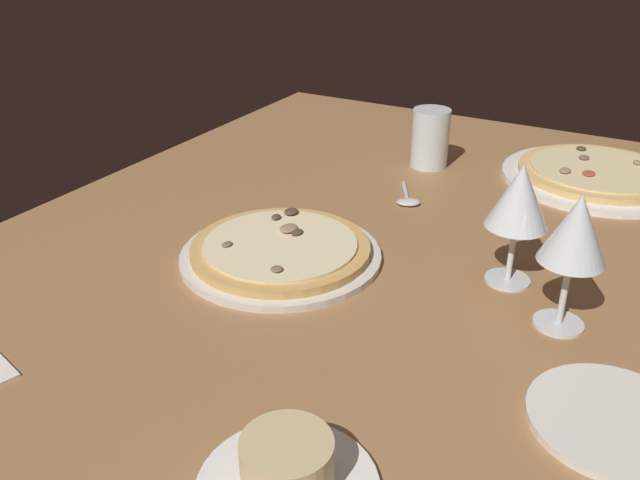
{
  "coord_description": "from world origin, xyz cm",
  "views": [
    {
      "loc": [
        75.79,
        36.06,
        49.88
      ],
      "look_at": [
        2.69,
        -4.9,
        7.0
      ],
      "focal_mm": 37.54,
      "sensor_mm": 36.0,
      "label": 1
    }
  ],
  "objects_px": {
    "pizza_side": "(597,174)",
    "side_plate": "(614,420)",
    "water_glass": "(430,141)",
    "wine_glass_near": "(519,199)",
    "spoon": "(408,199)",
    "pizza_main": "(281,251)",
    "ramekin_on_saucer": "(287,473)",
    "wine_glass_far": "(576,232)"
  },
  "relations": [
    {
      "from": "pizza_side",
      "to": "side_plate",
      "type": "distance_m",
      "value": 0.67
    },
    {
      "from": "water_glass",
      "to": "wine_glass_near",
      "type": "bearing_deg",
      "value": 34.95
    },
    {
      "from": "pizza_side",
      "to": "spoon",
      "type": "distance_m",
      "value": 0.37
    },
    {
      "from": "pizza_main",
      "to": "pizza_side",
      "type": "xyz_separation_m",
      "value": [
        -0.53,
        0.34,
        -0.0
      ]
    },
    {
      "from": "pizza_main",
      "to": "wine_glass_near",
      "type": "relative_size",
      "value": 1.72
    },
    {
      "from": "wine_glass_near",
      "to": "side_plate",
      "type": "xyz_separation_m",
      "value": [
        0.22,
        0.17,
        -0.12
      ]
    },
    {
      "from": "wine_glass_near",
      "to": "pizza_main",
      "type": "bearing_deg",
      "value": -72.36
    },
    {
      "from": "side_plate",
      "to": "ramekin_on_saucer",
      "type": "bearing_deg",
      "value": -45.96
    },
    {
      "from": "wine_glass_near",
      "to": "side_plate",
      "type": "distance_m",
      "value": 0.3
    },
    {
      "from": "side_plate",
      "to": "spoon",
      "type": "height_order",
      "value": "spoon"
    },
    {
      "from": "side_plate",
      "to": "spoon",
      "type": "distance_m",
      "value": 0.56
    },
    {
      "from": "wine_glass_near",
      "to": "spoon",
      "type": "height_order",
      "value": "wine_glass_near"
    },
    {
      "from": "spoon",
      "to": "side_plate",
      "type": "bearing_deg",
      "value": 43.77
    },
    {
      "from": "ramekin_on_saucer",
      "to": "side_plate",
      "type": "height_order",
      "value": "ramekin_on_saucer"
    },
    {
      "from": "pizza_side",
      "to": "ramekin_on_saucer",
      "type": "height_order",
      "value": "ramekin_on_saucer"
    },
    {
      "from": "water_glass",
      "to": "spoon",
      "type": "height_order",
      "value": "water_glass"
    },
    {
      "from": "pizza_main",
      "to": "ramekin_on_saucer",
      "type": "distance_m",
      "value": 0.42
    },
    {
      "from": "wine_glass_far",
      "to": "spoon",
      "type": "relative_size",
      "value": 1.69
    },
    {
      "from": "ramekin_on_saucer",
      "to": "wine_glass_near",
      "type": "xyz_separation_m",
      "value": [
        -0.45,
        0.07,
        0.1
      ]
    },
    {
      "from": "pizza_side",
      "to": "ramekin_on_saucer",
      "type": "xyz_separation_m",
      "value": [
        0.89,
        -0.11,
        0.01
      ]
    },
    {
      "from": "wine_glass_far",
      "to": "water_glass",
      "type": "relative_size",
      "value": 1.55
    },
    {
      "from": "ramekin_on_saucer",
      "to": "wine_glass_far",
      "type": "xyz_separation_m",
      "value": [
        -0.38,
        0.15,
        0.1
      ]
    },
    {
      "from": "water_glass",
      "to": "side_plate",
      "type": "distance_m",
      "value": 0.72
    },
    {
      "from": "wine_glass_far",
      "to": "water_glass",
      "type": "distance_m",
      "value": 0.55
    },
    {
      "from": "spoon",
      "to": "water_glass",
      "type": "bearing_deg",
      "value": -169.79
    },
    {
      "from": "ramekin_on_saucer",
      "to": "wine_glass_near",
      "type": "height_order",
      "value": "wine_glass_near"
    },
    {
      "from": "ramekin_on_saucer",
      "to": "pizza_main",
      "type": "bearing_deg",
      "value": -146.94
    },
    {
      "from": "spoon",
      "to": "pizza_main",
      "type": "bearing_deg",
      "value": -16.41
    },
    {
      "from": "pizza_main",
      "to": "pizza_side",
      "type": "relative_size",
      "value": 0.85
    },
    {
      "from": "ramekin_on_saucer",
      "to": "water_glass",
      "type": "bearing_deg",
      "value": -167.32
    },
    {
      "from": "wine_glass_near",
      "to": "spoon",
      "type": "xyz_separation_m",
      "value": [
        -0.18,
        -0.22,
        -0.12
      ]
    },
    {
      "from": "pizza_side",
      "to": "wine_glass_far",
      "type": "bearing_deg",
      "value": 4.26
    },
    {
      "from": "pizza_main",
      "to": "side_plate",
      "type": "distance_m",
      "value": 0.48
    },
    {
      "from": "pizza_side",
      "to": "wine_glass_far",
      "type": "distance_m",
      "value": 0.53
    },
    {
      "from": "pizza_side",
      "to": "wine_glass_far",
      "type": "relative_size",
      "value": 1.96
    },
    {
      "from": "wine_glass_far",
      "to": "spoon",
      "type": "height_order",
      "value": "wine_glass_far"
    },
    {
      "from": "water_glass",
      "to": "wine_glass_far",
      "type": "bearing_deg",
      "value": 37.59
    },
    {
      "from": "ramekin_on_saucer",
      "to": "wine_glass_far",
      "type": "relative_size",
      "value": 0.94
    },
    {
      "from": "wine_glass_near",
      "to": "pizza_side",
      "type": "bearing_deg",
      "value": 174.32
    },
    {
      "from": "wine_glass_far",
      "to": "wine_glass_near",
      "type": "xyz_separation_m",
      "value": [
        -0.07,
        -0.08,
        -0.0
      ]
    },
    {
      "from": "wine_glass_far",
      "to": "wine_glass_near",
      "type": "relative_size",
      "value": 1.03
    },
    {
      "from": "pizza_side",
      "to": "water_glass",
      "type": "relative_size",
      "value": 3.04
    }
  ]
}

